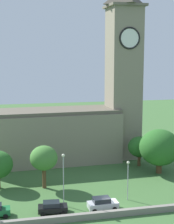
{
  "coord_description": "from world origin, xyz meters",
  "views": [
    {
      "loc": [
        -14.0,
        -45.9,
        21.82
      ],
      "look_at": [
        -1.47,
        10.04,
        12.58
      ],
      "focal_mm": 56.66,
      "sensor_mm": 36.0,
      "label": 1
    }
  ],
  "objects_px": {
    "church": "(74,115)",
    "tree_by_tower": "(44,158)",
    "streetlamp_central": "(128,174)",
    "tree_riverside_west": "(139,147)",
    "streetlamp_west_mid": "(63,172)",
    "car_silver": "(102,204)",
    "tree_riverside_east": "(160,147)",
    "car_black": "(52,207)"
  },
  "relations": [
    {
      "from": "car_silver",
      "to": "church",
      "type": "bearing_deg",
      "value": 88.63
    },
    {
      "from": "church",
      "to": "car_silver",
      "type": "bearing_deg",
      "value": -91.37
    },
    {
      "from": "tree_riverside_west",
      "to": "tree_riverside_east",
      "type": "height_order",
      "value": "tree_riverside_east"
    },
    {
      "from": "streetlamp_central",
      "to": "tree_riverside_east",
      "type": "bearing_deg",
      "value": 47.09
    },
    {
      "from": "streetlamp_central",
      "to": "car_black",
      "type": "bearing_deg",
      "value": -169.94
    },
    {
      "from": "car_black",
      "to": "tree_by_tower",
      "type": "bearing_deg",
      "value": 90.83
    },
    {
      "from": "tree_riverside_east",
      "to": "streetlamp_west_mid",
      "type": "bearing_deg",
      "value": -151.75
    },
    {
      "from": "church",
      "to": "tree_riverside_east",
      "type": "relative_size",
      "value": 4.26
    },
    {
      "from": "streetlamp_central",
      "to": "tree_riverside_east",
      "type": "relative_size",
      "value": 0.73
    },
    {
      "from": "tree_riverside_east",
      "to": "streetlamp_central",
      "type": "bearing_deg",
      "value": -132.91
    },
    {
      "from": "church",
      "to": "tree_riverside_west",
      "type": "bearing_deg",
      "value": -30.05
    },
    {
      "from": "church",
      "to": "tree_by_tower",
      "type": "distance_m",
      "value": 17.15
    },
    {
      "from": "car_black",
      "to": "car_silver",
      "type": "distance_m",
      "value": 7.12
    },
    {
      "from": "church",
      "to": "streetlamp_central",
      "type": "height_order",
      "value": "church"
    },
    {
      "from": "car_black",
      "to": "car_silver",
      "type": "relative_size",
      "value": 0.98
    },
    {
      "from": "car_black",
      "to": "car_silver",
      "type": "xyz_separation_m",
      "value": [
        7.1,
        -0.49,
        0.08
      ]
    },
    {
      "from": "car_black",
      "to": "streetlamp_central",
      "type": "distance_m",
      "value": 12.38
    },
    {
      "from": "car_silver",
      "to": "tree_riverside_east",
      "type": "relative_size",
      "value": 0.52
    },
    {
      "from": "tree_by_tower",
      "to": "car_black",
      "type": "bearing_deg",
      "value": -89.17
    },
    {
      "from": "church",
      "to": "streetlamp_central",
      "type": "xyz_separation_m",
      "value": [
        4.06,
        -22.28,
        -5.43
      ]
    },
    {
      "from": "car_black",
      "to": "streetlamp_west_mid",
      "type": "xyz_separation_m",
      "value": [
        1.92,
        2.09,
        4.31
      ]
    },
    {
      "from": "tree_by_tower",
      "to": "streetlamp_central",
      "type": "bearing_deg",
      "value": -32.92
    },
    {
      "from": "car_black",
      "to": "tree_by_tower",
      "type": "xyz_separation_m",
      "value": [
        -0.14,
        9.78,
        4.24
      ]
    },
    {
      "from": "car_silver",
      "to": "streetlamp_central",
      "type": "height_order",
      "value": "streetlamp_central"
    },
    {
      "from": "tree_by_tower",
      "to": "church",
      "type": "bearing_deg",
      "value": 61.74
    },
    {
      "from": "streetlamp_central",
      "to": "tree_riverside_west",
      "type": "height_order",
      "value": "streetlamp_central"
    },
    {
      "from": "church",
      "to": "tree_by_tower",
      "type": "bearing_deg",
      "value": -118.26
    },
    {
      "from": "streetlamp_west_mid",
      "to": "streetlamp_central",
      "type": "distance_m",
      "value": 9.88
    },
    {
      "from": "church",
      "to": "streetlamp_west_mid",
      "type": "relative_size",
      "value": 4.51
    },
    {
      "from": "streetlamp_central",
      "to": "tree_by_tower",
      "type": "height_order",
      "value": "tree_by_tower"
    },
    {
      "from": "car_silver",
      "to": "tree_riverside_east",
      "type": "height_order",
      "value": "tree_riverside_east"
    },
    {
      "from": "tree_riverside_west",
      "to": "tree_by_tower",
      "type": "bearing_deg",
      "value": -158.48
    },
    {
      "from": "tree_riverside_west",
      "to": "tree_riverside_east",
      "type": "relative_size",
      "value": 0.71
    },
    {
      "from": "streetlamp_central",
      "to": "tree_riverside_west",
      "type": "bearing_deg",
      "value": 63.34
    },
    {
      "from": "car_silver",
      "to": "streetlamp_central",
      "type": "distance_m",
      "value": 6.22
    },
    {
      "from": "streetlamp_central",
      "to": "tree_riverside_west",
      "type": "distance_m",
      "value": 17.28
    },
    {
      "from": "car_silver",
      "to": "streetlamp_central",
      "type": "bearing_deg",
      "value": 28.95
    },
    {
      "from": "tree_riverside_west",
      "to": "tree_riverside_east",
      "type": "xyz_separation_m",
      "value": [
        2.08,
        -4.87,
        1.03
      ]
    },
    {
      "from": "church",
      "to": "streetlamp_west_mid",
      "type": "height_order",
      "value": "church"
    },
    {
      "from": "tree_riverside_east",
      "to": "car_black",
      "type": "bearing_deg",
      "value": -149.6
    },
    {
      "from": "tree_riverside_west",
      "to": "tree_by_tower",
      "type": "distance_m",
      "value": 21.15
    },
    {
      "from": "car_black",
      "to": "streetlamp_west_mid",
      "type": "distance_m",
      "value": 5.16
    }
  ]
}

